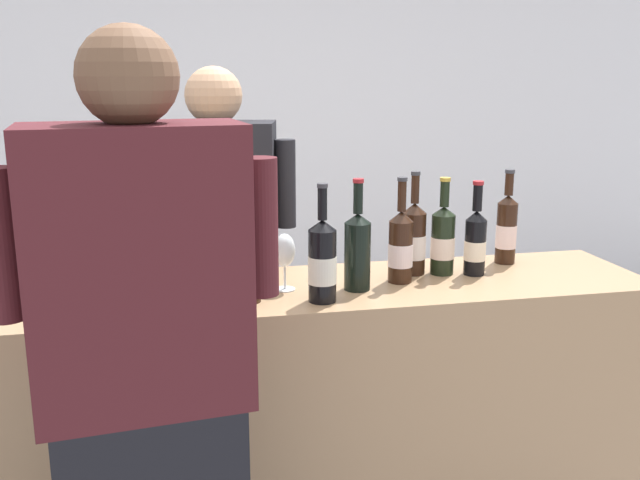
{
  "coord_description": "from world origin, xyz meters",
  "views": [
    {
      "loc": [
        -0.44,
        -2.09,
        1.66
      ],
      "look_at": [
        0.01,
        0.0,
        1.15
      ],
      "focal_mm": 39.47,
      "sensor_mm": 36.0,
      "label": 1
    }
  ],
  "objects": [
    {
      "name": "wine_bottle_4",
      "position": [
        -0.02,
        -0.15,
        1.12
      ],
      "size": [
        0.08,
        0.08,
        0.35
      ],
      "color": "black",
      "rests_on": "counter"
    },
    {
      "name": "wine_bottle_6",
      "position": [
        0.54,
        0.02,
        1.11
      ],
      "size": [
        0.07,
        0.07,
        0.32
      ],
      "color": "black",
      "rests_on": "counter"
    },
    {
      "name": "wine_bottle_9",
      "position": [
        -0.24,
        -0.11,
        1.12
      ],
      "size": [
        0.09,
        0.09,
        0.34
      ],
      "color": "black",
      "rests_on": "counter"
    },
    {
      "name": "wine_bottle_2",
      "position": [
        -0.83,
        -0.05,
        1.13
      ],
      "size": [
        0.07,
        0.07,
        0.32
      ],
      "color": "black",
      "rests_on": "counter"
    },
    {
      "name": "person_guest",
      "position": [
        -0.52,
        -0.58,
        0.86
      ],
      "size": [
        0.61,
        0.29,
        1.76
      ],
      "color": "black",
      "rests_on": "ground_plane"
    },
    {
      "name": "wine_bottle_3",
      "position": [
        0.34,
        0.08,
        1.12
      ],
      "size": [
        0.08,
        0.08,
        0.35
      ],
      "color": "black",
      "rests_on": "counter"
    },
    {
      "name": "wine_bottle_1",
      "position": [
        0.44,
        0.06,
        1.12
      ],
      "size": [
        0.08,
        0.08,
        0.33
      ],
      "color": "black",
      "rests_on": "counter"
    },
    {
      "name": "wine_bottle_8",
      "position": [
        -0.8,
        0.11,
        1.12
      ],
      "size": [
        0.08,
        0.08,
        0.35
      ],
      "color": "black",
      "rests_on": "counter"
    },
    {
      "name": "counter",
      "position": [
        0.0,
        0.0,
        0.5
      ],
      "size": [
        2.16,
        0.51,
        1.0
      ],
      "primitive_type": "cube",
      "color": "#9E7A56",
      "rests_on": "ground_plane"
    },
    {
      "name": "wall_back",
      "position": [
        0.0,
        2.6,
        1.4
      ],
      "size": [
        8.0,
        0.1,
        2.8
      ],
      "primitive_type": "cube",
      "color": "white",
      "rests_on": "ground_plane"
    },
    {
      "name": "wine_bottle_0",
      "position": [
        0.27,
        -0.01,
        1.12
      ],
      "size": [
        0.08,
        0.08,
        0.34
      ],
      "color": "black",
      "rests_on": "counter"
    },
    {
      "name": "person_server",
      "position": [
        -0.27,
        0.62,
        0.82
      ],
      "size": [
        0.6,
        0.33,
        1.69
      ],
      "color": "black",
      "rests_on": "ground_plane"
    },
    {
      "name": "wine_bottle_5",
      "position": [
        0.11,
        -0.06,
        1.13
      ],
      "size": [
        0.08,
        0.08,
        0.35
      ],
      "color": "black",
      "rests_on": "counter"
    },
    {
      "name": "ice_bucket",
      "position": [
        -0.59,
        -0.11,
        1.11
      ],
      "size": [
        0.19,
        0.19,
        0.22
      ],
      "color": "silver",
      "rests_on": "counter"
    },
    {
      "name": "wine_glass",
      "position": [
        -0.11,
        -0.02,
        1.12
      ],
      "size": [
        0.07,
        0.07,
        0.18
      ],
      "color": "silver",
      "rests_on": "counter"
    },
    {
      "name": "wine_bottle_7",
      "position": [
        0.71,
        0.14,
        1.12
      ],
      "size": [
        0.07,
        0.07,
        0.33
      ],
      "color": "black",
      "rests_on": "counter"
    }
  ]
}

